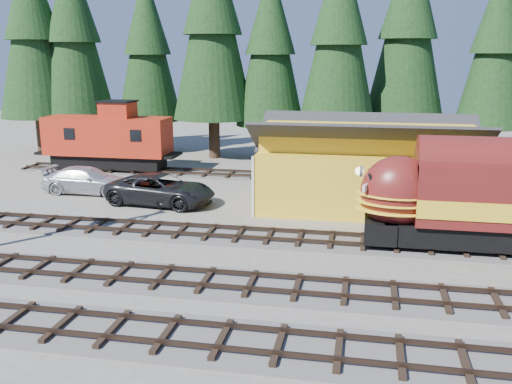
% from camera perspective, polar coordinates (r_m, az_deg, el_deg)
% --- Properties ---
extents(ground, '(120.00, 120.00, 0.00)m').
position_cam_1_polar(ground, '(23.76, 10.52, -8.20)').
color(ground, '#6B665B').
rests_on(ground, ground).
extents(track_spur, '(32.00, 3.20, 0.33)m').
position_cam_1_polar(track_spur, '(42.21, -2.84, 1.72)').
color(track_spur, '#4C4947').
rests_on(track_spur, ground).
extents(depot, '(12.80, 7.00, 5.30)m').
position_cam_1_polar(depot, '(33.11, 10.98, 3.31)').
color(depot, gold).
rests_on(depot, ground).
extents(conifer_backdrop, '(78.10, 20.65, 16.57)m').
position_cam_1_polar(conifer_backdrop, '(47.19, 13.12, 14.73)').
color(conifer_backdrop, black).
rests_on(conifer_backdrop, ground).
extents(caboose, '(9.52, 2.76, 4.95)m').
position_cam_1_polar(caboose, '(44.91, -14.55, 5.15)').
color(caboose, black).
rests_on(caboose, ground).
extents(pickup_truck_a, '(6.83, 3.79, 1.81)m').
position_cam_1_polar(pickup_truck_a, '(34.38, -9.50, 0.25)').
color(pickup_truck_a, black).
rests_on(pickup_truck_a, ground).
extents(pickup_truck_b, '(5.82, 2.46, 1.68)m').
position_cam_1_polar(pickup_truck_b, '(38.27, -16.51, 1.13)').
color(pickup_truck_b, '#B3B6BC').
rests_on(pickup_truck_b, ground).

